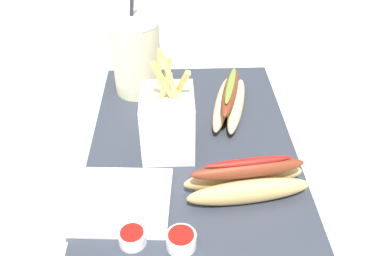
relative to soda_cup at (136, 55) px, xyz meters
name	(u,v)px	position (x,y,z in m)	size (l,w,h in m)	color
ground_plane	(192,157)	(-0.17, -0.10, -0.10)	(2.40, 2.40, 0.02)	silver
food_tray	(192,147)	(-0.17, -0.10, -0.08)	(0.49, 0.33, 0.02)	#2D333D
soda_cup	(136,55)	(0.00, 0.00, 0.00)	(0.09, 0.09, 0.21)	beige
fries_basket	(168,121)	(-0.18, -0.06, -0.02)	(0.09, 0.08, 0.17)	white
hot_dog_1	(230,100)	(-0.08, -0.17, -0.05)	(0.18, 0.09, 0.06)	#E5C689
hot_dog_2	(247,181)	(-0.29, -0.17, -0.05)	(0.07, 0.18, 0.07)	tan
ketchup_cup_1	(132,237)	(-0.36, -0.01, -0.06)	(0.03, 0.03, 0.02)	white
ketchup_cup_2	(151,107)	(-0.08, -0.03, -0.06)	(0.03, 0.03, 0.02)	white
ketchup_cup_3	(181,240)	(-0.37, -0.07, -0.06)	(0.04, 0.04, 0.02)	white
napkin_stack	(121,201)	(-0.30, 0.01, -0.07)	(0.12, 0.13, 0.01)	white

